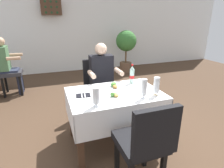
% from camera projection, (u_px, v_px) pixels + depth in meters
% --- Properties ---
extents(ground_plane, '(11.00, 11.00, 0.00)m').
position_uv_depth(ground_plane, '(120.00, 148.00, 2.44)').
color(ground_plane, '#473323').
extents(back_wall, '(11.00, 0.12, 2.97)m').
position_uv_depth(back_wall, '(70.00, 23.00, 5.62)').
color(back_wall, white).
rests_on(back_wall, ground).
extents(main_dining_table, '(1.17, 0.81, 0.73)m').
position_uv_depth(main_dining_table, '(115.00, 105.00, 2.38)').
color(main_dining_table, white).
rests_on(main_dining_table, ground).
extents(chair_far_diner_seat, '(0.44, 0.50, 0.97)m').
position_uv_depth(chair_far_diner_seat, '(98.00, 85.00, 3.09)').
color(chair_far_diner_seat, black).
rests_on(chair_far_diner_seat, ground).
extents(chair_near_camera_side, '(0.44, 0.50, 0.97)m').
position_uv_depth(chair_near_camera_side, '(145.00, 142.00, 1.68)').
color(chair_near_camera_side, black).
rests_on(chair_near_camera_side, ground).
extents(seated_diner_far, '(0.50, 0.46, 1.26)m').
position_uv_depth(seated_diner_far, '(102.00, 78.00, 2.96)').
color(seated_diner_far, '#282D42').
rests_on(seated_diner_far, ground).
extents(plate_near_camera, '(0.23, 0.23, 0.07)m').
position_uv_depth(plate_near_camera, '(114.00, 96.00, 2.18)').
color(plate_near_camera, white).
rests_on(plate_near_camera, main_dining_table).
extents(plate_far_diner, '(0.26, 0.26, 0.07)m').
position_uv_depth(plate_far_diner, '(114.00, 86.00, 2.49)').
color(plate_far_diner, white).
rests_on(plate_far_diner, main_dining_table).
extents(beer_glass_left, '(0.07, 0.07, 0.23)m').
position_uv_depth(beer_glass_left, '(156.00, 86.00, 2.20)').
color(beer_glass_left, white).
rests_on(beer_glass_left, main_dining_table).
extents(beer_glass_middle, '(0.07, 0.07, 0.23)m').
position_uv_depth(beer_glass_middle, '(144.00, 89.00, 2.12)').
color(beer_glass_middle, white).
rests_on(beer_glass_middle, main_dining_table).
extents(beer_glass_right, '(0.07, 0.07, 0.21)m').
position_uv_depth(beer_glass_right, '(96.00, 96.00, 1.92)').
color(beer_glass_right, white).
rests_on(beer_glass_right, main_dining_table).
extents(cola_bottle_primary, '(0.07, 0.07, 0.28)m').
position_uv_depth(cola_bottle_primary, '(132.00, 75.00, 2.63)').
color(cola_bottle_primary, silver).
rests_on(cola_bottle_primary, main_dining_table).
extents(napkin_cutlery_set, '(0.19, 0.20, 0.01)m').
position_uv_depth(napkin_cutlery_set, '(83.00, 95.00, 2.23)').
color(napkin_cutlery_set, black).
rests_on(napkin_cutlery_set, main_dining_table).
extents(background_chair_right, '(0.50, 0.44, 0.97)m').
position_uv_depth(background_chair_right, '(6.00, 70.00, 3.98)').
color(background_chair_right, '#2D2D33').
rests_on(background_chair_right, ground).
extents(background_patron, '(0.46, 0.50, 1.26)m').
position_uv_depth(background_patron, '(7.00, 63.00, 3.94)').
color(background_patron, '#282D42').
rests_on(background_patron, ground).
extents(potted_plant_corner, '(0.63, 0.63, 1.28)m').
position_uv_depth(potted_plant_corner, '(126.00, 45.00, 5.67)').
color(potted_plant_corner, brown).
rests_on(potted_plant_corner, ground).
extents(wall_bottle_rack, '(0.56, 0.21, 0.42)m').
position_uv_depth(wall_bottle_rack, '(51.00, 7.00, 5.17)').
color(wall_bottle_rack, '#472D1E').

